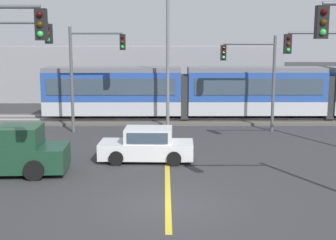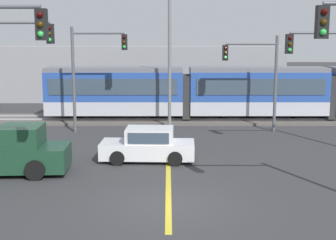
{
  "view_description": "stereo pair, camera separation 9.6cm",
  "coord_description": "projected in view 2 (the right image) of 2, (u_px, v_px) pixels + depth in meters",
  "views": [
    {
      "loc": [
        -0.11,
        -14.79,
        5.42
      ],
      "look_at": [
        0.05,
        7.35,
        1.6
      ],
      "focal_mm": 50.0,
      "sensor_mm": 36.0,
      "label": 1
    },
    {
      "loc": [
        -0.02,
        -14.8,
        5.42
      ],
      "look_at": [
        0.05,
        7.35,
        1.6
      ],
      "focal_mm": 50.0,
      "sensor_mm": 36.0,
      "label": 2
    }
  ],
  "objects": [
    {
      "name": "rail_far",
      "position": [
        167.0,
        116.0,
        32.27
      ],
      "size": [
        120.0,
        0.08,
        0.1
      ],
      "primitive_type": "cube",
      "color": "#939399",
      "rests_on": "track_bed"
    },
    {
      "name": "lane_centre_line",
      "position": [
        167.0,
        159.0,
        21.39
      ],
      "size": [
        0.2,
        16.73,
        0.01
      ],
      "primitive_type": "cube",
      "color": "gold",
      "rests_on": "ground"
    },
    {
      "name": "rail_near",
      "position": [
        167.0,
        119.0,
        30.85
      ],
      "size": [
        120.0,
        0.08,
        0.1
      ],
      "primitive_type": "cube",
      "color": "#939399",
      "rests_on": "track_bed"
    },
    {
      "name": "street_lamp_centre",
      "position": [
        173.0,
        51.0,
        27.97
      ],
      "size": [
        2.57,
        0.28,
        8.25
      ],
      "color": "slate",
      "rests_on": "ground"
    },
    {
      "name": "building_backdrop_far",
      "position": [
        128.0,
        73.0,
        42.84
      ],
      "size": [
        27.27,
        6.0,
        4.82
      ],
      "primitive_type": "cube",
      "color": "gray",
      "rests_on": "ground"
    },
    {
      "name": "pickup_truck",
      "position": [
        3.0,
        154.0,
        19.01
      ],
      "size": [
        5.49,
        2.42,
        1.98
      ],
      "color": "#193D28",
      "rests_on": "ground"
    },
    {
      "name": "track_bed",
      "position": [
        167.0,
        119.0,
        31.59
      ],
      "size": [
        120.0,
        4.0,
        0.18
      ],
      "primitive_type": "cube",
      "color": "#56514C",
      "rests_on": "ground"
    },
    {
      "name": "ground_plane",
      "position": [
        167.0,
        205.0,
        15.5
      ],
      "size": [
        200.0,
        200.0,
        0.0
      ],
      "primitive_type": "plane",
      "color": "#333335"
    },
    {
      "name": "traffic_light_far_left",
      "position": [
        90.0,
        64.0,
        27.03
      ],
      "size": [
        3.25,
        0.38,
        6.15
      ],
      "color": "#515459",
      "rests_on": "ground"
    },
    {
      "name": "light_rail_tram",
      "position": [
        255.0,
        91.0,
        31.27
      ],
      "size": [
        28.0,
        2.64,
        3.43
      ],
      "color": "#B7BAC1",
      "rests_on": "track_bed"
    },
    {
      "name": "sedan_crossing",
      "position": [
        147.0,
        146.0,
        21.07
      ],
      "size": [
        4.26,
        2.03,
        1.52
      ],
      "color": "silver",
      "rests_on": "ground"
    },
    {
      "name": "traffic_light_far_right",
      "position": [
        256.0,
        69.0,
        27.37
      ],
      "size": [
        3.25,
        0.38,
        5.65
      ],
      "color": "#515459",
      "rests_on": "ground"
    }
  ]
}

